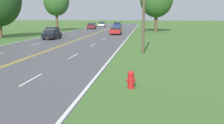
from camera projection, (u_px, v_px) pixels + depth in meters
fire_hydrant at (131, 79)px, 13.37m from camera, size 0.48×0.32×0.86m
utility_pole_midground at (144, 6)px, 24.91m from camera, size 1.80×0.24×8.22m
utility_pole_far at (143, 12)px, 53.02m from camera, size 1.80×0.24×8.01m
tree_behind_sign at (56, 1)px, 61.67m from camera, size 5.60×5.60×9.77m
car_black_hatchback_approaching at (52, 34)px, 40.99m from camera, size 1.87×3.91×1.44m
car_champagne_sedan_mid_near at (53, 31)px, 47.00m from camera, size 1.88×4.54×1.55m
car_red_sedan_mid_far at (116, 30)px, 50.97m from camera, size 1.93×3.98×1.39m
car_maroon_sedan_receding at (92, 26)px, 72.28m from camera, size 2.09×4.71×1.53m
car_dark_blue_suv_distant at (117, 25)px, 77.69m from camera, size 1.89×4.08×1.66m
car_white_hatchback_horizon at (102, 24)px, 87.08m from camera, size 1.94×3.92×1.53m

